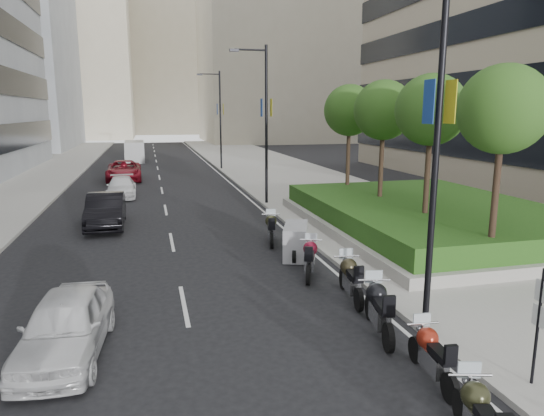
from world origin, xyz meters
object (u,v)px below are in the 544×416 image
object	(u,v)px
motorcycle_1	(432,355)
motorcycle_4	(310,258)
motorcycle_2	(379,309)
lamp_post_0	(432,125)
parking_sign	(538,321)
car_b	(106,210)
motorcycle_3	(351,279)
lamp_post_2	(219,115)
lamp_post_1	(264,117)
car_d	(124,171)
car_a	(66,325)
motorcycle_5	(296,241)
motorcycle_6	(271,229)
car_c	(121,187)
delivery_van	(135,152)

from	to	relation	value
motorcycle_1	motorcycle_4	bearing A→B (deg)	9.17
motorcycle_1	motorcycle_2	world-z (taller)	motorcycle_2
lamp_post_0	parking_sign	size ratio (longest dim) A/B	3.60
motorcycle_4	car_b	distance (m)	11.56
motorcycle_1	motorcycle_3	xyz separation A→B (m)	(0.16, 4.47, 0.06)
lamp_post_0	lamp_post_2	size ratio (longest dim) A/B	1.00
lamp_post_1	car_d	bearing A→B (deg)	123.22
lamp_post_0	motorcycle_1	bearing A→B (deg)	-115.87
motorcycle_2	car_a	world-z (taller)	car_a
lamp_post_2	motorcycle_5	distance (m)	28.72
parking_sign	motorcycle_4	distance (m)	7.82
motorcycle_2	car_b	size ratio (longest dim) A/B	0.51
lamp_post_2	motorcycle_5	xyz separation A→B (m)	(-1.23, -28.35, -4.45)
motorcycle_6	car_a	distance (m)	10.54
motorcycle_5	car_c	bearing A→B (deg)	44.33
motorcycle_2	lamp_post_2	bearing A→B (deg)	10.26
car_b	delivery_van	size ratio (longest dim) A/B	0.90
lamp_post_0	delivery_van	size ratio (longest dim) A/B	1.70
lamp_post_0	car_c	size ratio (longest dim) A/B	2.06
lamp_post_2	car_a	size ratio (longest dim) A/B	2.16
motorcycle_2	motorcycle_5	bearing A→B (deg)	12.88
motorcycle_4	delivery_van	bearing A→B (deg)	31.05
lamp_post_2	car_a	xyz separation A→B (m)	(-8.38, -34.25, -4.35)
parking_sign	car_a	size ratio (longest dim) A/B	0.60
parking_sign	motorcycle_4	world-z (taller)	parking_sign
motorcycle_4	lamp_post_2	bearing A→B (deg)	19.31
lamp_post_0	parking_sign	bearing A→B (deg)	-77.67
car_c	car_a	bearing A→B (deg)	-91.49
lamp_post_1	motorcycle_3	xyz separation A→B (m)	(-0.90, -14.72, -4.45)
motorcycle_6	delivery_van	xyz separation A→B (m)	(-6.25, 36.01, 0.43)
motorcycle_3	motorcycle_4	xyz separation A→B (m)	(-0.50, 2.21, -0.02)
lamp_post_0	car_d	bearing A→B (deg)	105.70
lamp_post_1	motorcycle_3	bearing A→B (deg)	-93.49
lamp_post_0	car_a	world-z (taller)	lamp_post_0
motorcycle_3	car_c	world-z (taller)	car_c
car_b	motorcycle_5	bearing A→B (deg)	-44.14
lamp_post_0	parking_sign	xyz separation A→B (m)	(0.66, -3.00, -3.61)
lamp_post_2	parking_sign	bearing A→B (deg)	-89.01
motorcycle_2	delivery_van	bearing A→B (deg)	20.67
parking_sign	motorcycle_1	distance (m)	2.10
lamp_post_0	motorcycle_2	xyz separation A→B (m)	(-1.14, 0.01, -4.42)
motorcycle_3	motorcycle_4	size ratio (longest dim) A/B	1.08
car_d	delivery_van	world-z (taller)	delivery_van
lamp_post_2	delivery_van	xyz separation A→B (m)	(-7.88, 9.85, -4.03)
motorcycle_1	motorcycle_3	bearing A→B (deg)	4.19
motorcycle_6	car_a	size ratio (longest dim) A/B	0.54
car_d	motorcycle_5	bearing A→B (deg)	-73.76
lamp_post_2	motorcycle_4	xyz separation A→B (m)	(-1.40, -30.51, -4.46)
parking_sign	motorcycle_6	xyz separation A→B (m)	(-2.28, 11.84, -0.85)
lamp_post_2	motorcycle_4	bearing A→B (deg)	-92.63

